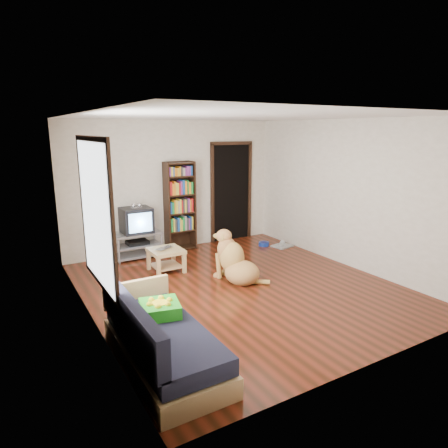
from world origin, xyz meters
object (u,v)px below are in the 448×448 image
dog_bowl (264,244)px  sofa (160,342)px  coffee_table (166,256)px  dog (235,262)px  bookshelf (180,201)px  laptop (166,249)px  green_cushion (160,309)px  tv_stand (137,244)px  grey_rag (282,246)px  crt_tv (136,220)px

dog_bowl → sofa: size_ratio=0.12×
coffee_table → dog: size_ratio=0.57×
bookshelf → coffee_table: (-0.77, -1.09, -0.72)m
coffee_table → laptop: bearing=-90.0°
green_cushion → tv_stand: (0.85, 3.34, -0.22)m
grey_rag → coffee_table: size_ratio=0.73×
bookshelf → coffee_table: bearing=-125.2°
sofa → grey_rag: bearing=36.0°
laptop → dog: bearing=-75.7°
grey_rag → dog: bearing=-149.0°
green_cushion → bookshelf: (1.80, 3.44, 0.51)m
bookshelf → dog: bookshelf is taller
laptop → bookshelf: size_ratio=0.19×
crt_tv → bookshelf: bookshelf is taller
bookshelf → dog: (0.03, -2.07, -0.69)m
dog_bowl → tv_stand: (-2.57, 0.59, 0.23)m
sofa → crt_tv: bearing=75.1°
tv_stand → dog: size_ratio=0.94×
sofa → green_cushion: bearing=66.7°
bookshelf → grey_rag: bearing=-25.9°
green_cushion → sofa: 0.39m
crt_tv → coffee_table: size_ratio=1.05×
coffee_table → tv_stand: bearing=100.2°
bookshelf → sofa: (-1.92, -3.72, -0.74)m
dog_bowl → coffee_table: bearing=-170.3°
green_cushion → laptop: bearing=78.5°
grey_rag → tv_stand: bearing=163.7°
grey_rag → crt_tv: 3.09m
laptop → dog_bowl: bearing=-15.4°
laptop → tv_stand: tv_stand is taller
tv_stand → dog_bowl: bearing=-12.9°
laptop → grey_rag: bearing=-21.8°
dog_bowl → grey_rag: bearing=-39.8°
crt_tv → coffee_table: crt_tv is taller
tv_stand → crt_tv: crt_tv is taller
coffee_table → dog: 1.26m
laptop → coffee_table: size_ratio=0.61×
green_cushion → sofa: (-0.12, -0.29, -0.23)m
grey_rag → green_cushion: bearing=-146.1°
dog → sofa: bearing=-139.7°
grey_rag → dog: (-1.89, -1.14, 0.30)m
green_cushion → grey_rag: size_ratio=1.05×
tv_stand → green_cushion: bearing=-104.3°
sofa → dog: 2.56m
dog_bowl → dog: 2.13m
tv_stand → crt_tv: (0.00, 0.02, 0.47)m
bookshelf → green_cushion: bearing=-117.6°
bookshelf → dog: bearing=-89.2°
grey_rag → sofa: (-3.85, -2.79, 0.25)m
laptop → crt_tv: (-0.18, 1.05, 0.33)m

